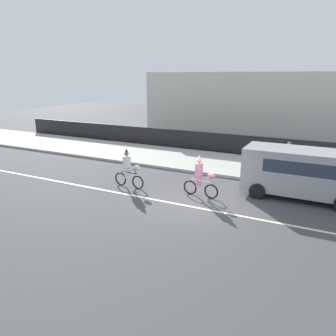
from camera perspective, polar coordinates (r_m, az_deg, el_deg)
name	(u,v)px	position (r m, az deg, el deg)	size (l,w,h in m)	color
ground_plane	(196,203)	(14.22, 4.95, -6.05)	(80.00, 80.00, 0.00)	#424244
road_centre_line	(192,207)	(13.79, 4.16, -6.73)	(36.00, 0.14, 0.01)	beige
sidewalk_curb	(237,165)	(20.08, 11.93, 0.46)	(60.00, 5.00, 0.15)	#ADAAA3
fence_line	(249,146)	(22.68, 13.96, 3.72)	(40.00, 0.08, 1.40)	black
building_backdrop	(316,106)	(30.42, 24.36, 9.74)	(28.00, 8.00, 5.54)	beige
parade_cyclist_zebra	(129,171)	(15.95, -6.81, -0.45)	(1.72, 0.50, 1.92)	black
parade_cyclist_pink	(201,179)	(14.69, 5.78, -1.86)	(1.72, 0.50, 1.92)	black
parked_van_grey	(305,170)	(15.53, 22.70, -0.37)	(5.00, 2.22, 2.18)	#99999E
pedestrian_onlooker	(288,155)	(19.36, 20.19, 2.11)	(0.32, 0.20, 1.62)	#33333D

